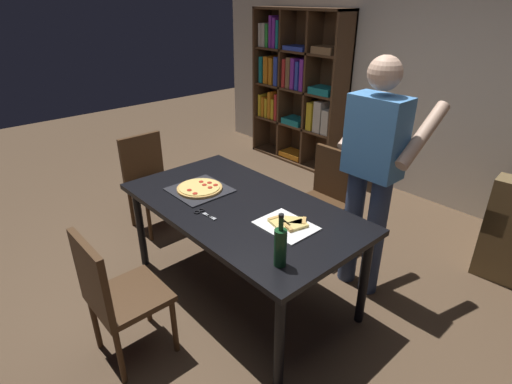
{
  "coord_description": "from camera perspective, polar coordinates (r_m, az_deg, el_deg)",
  "views": [
    {
      "loc": [
        1.93,
        -1.58,
        2.07
      ],
      "look_at": [
        0.0,
        0.15,
        0.8
      ],
      "focal_mm": 28.11,
      "sensor_mm": 36.0,
      "label": 1
    }
  ],
  "objects": [
    {
      "name": "chair_left_end",
      "position": [
        3.98,
        -14.99,
        2.14
      ],
      "size": [
        0.42,
        0.42,
        0.9
      ],
      "color": "#472D19",
      "rests_on": "ground_plane"
    },
    {
      "name": "dining_table",
      "position": [
        2.86,
        -2.24,
        -3.02
      ],
      "size": [
        1.78,
        0.97,
        0.75
      ],
      "color": "black",
      "rests_on": "ground_plane"
    },
    {
      "name": "person_serving_pizza",
      "position": [
        2.91,
        16.33,
        3.38
      ],
      "size": [
        0.55,
        0.54,
        1.75
      ],
      "color": "#38476B",
      "rests_on": "ground_plane"
    },
    {
      "name": "ground_plane",
      "position": [
        3.24,
        -2.03,
        -13.59
      ],
      "size": [
        12.0,
        12.0,
        0.0
      ],
      "primitive_type": "plane",
      "color": "brown"
    },
    {
      "name": "chair_far_side",
      "position": [
        3.56,
        9.86,
        -0.29
      ],
      "size": [
        0.42,
        0.42,
        0.9
      ],
      "color": "#472D19",
      "rests_on": "ground_plane"
    },
    {
      "name": "pizza_slices_on_towel",
      "position": [
        2.57,
        4.53,
        -4.64
      ],
      "size": [
        0.36,
        0.29,
        0.03
      ],
      "color": "white",
      "rests_on": "dining_table"
    },
    {
      "name": "kitchen_scissors",
      "position": [
        2.73,
        -7.56,
        -2.97
      ],
      "size": [
        0.19,
        0.09,
        0.01
      ],
      "color": "silver",
      "rests_on": "dining_table"
    },
    {
      "name": "wine_bottle",
      "position": [
        2.16,
        3.48,
        -7.72
      ],
      "size": [
        0.07,
        0.07,
        0.32
      ],
      "color": "#194723",
      "rests_on": "dining_table"
    },
    {
      "name": "bookshelf",
      "position": [
        5.46,
        5.97,
        14.63
      ],
      "size": [
        1.4,
        0.35,
        1.95
      ],
      "color": "#513823",
      "rests_on": "ground_plane"
    },
    {
      "name": "pepperoni_pizza_on_tray",
      "position": [
        3.05,
        -8.01,
        0.47
      ],
      "size": [
        0.4,
        0.4,
        0.04
      ],
      "color": "#2D2D33",
      "rests_on": "dining_table"
    },
    {
      "name": "chair_near_camera",
      "position": [
        2.56,
        -19.55,
        -13.28
      ],
      "size": [
        0.42,
        0.42,
        0.9
      ],
      "color": "#472D19",
      "rests_on": "ground_plane"
    },
    {
      "name": "back_wall",
      "position": [
        4.65,
        24.03,
        15.7
      ],
      "size": [
        6.4,
        0.1,
        2.8
      ],
      "primitive_type": "cube",
      "color": "silver",
      "rests_on": "ground_plane"
    }
  ]
}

